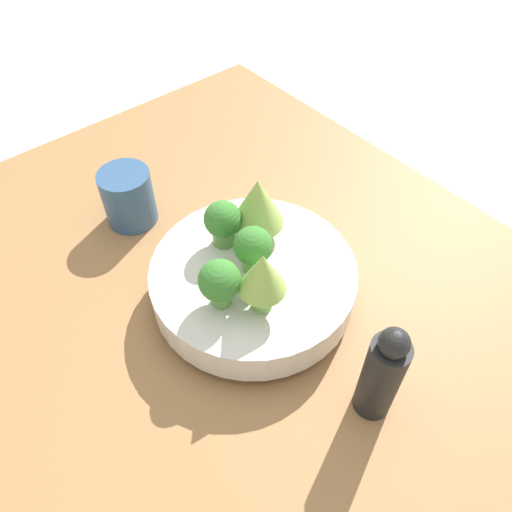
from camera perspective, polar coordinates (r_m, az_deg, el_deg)
ground_plane at (r=0.71m, az=-1.13°, el=-5.75°), size 6.00×6.00×0.00m
table at (r=0.70m, az=-1.16°, el=-4.85°), size 0.98×0.77×0.04m
bowl at (r=0.65m, az=0.00°, el=-2.63°), size 0.26×0.26×0.06m
broccoli_floret_back at (r=0.57m, az=-4.17°, el=-2.98°), size 0.05×0.05×0.07m
broccoli_floret_right at (r=0.63m, az=-4.02°, el=3.82°), size 0.05×0.05×0.07m
romanesco_piece_near at (r=0.63m, az=0.18°, el=6.07°), size 0.07×0.07×0.09m
broccoli_floret_center at (r=0.60m, az=0.00°, el=1.14°), size 0.05×0.05×0.07m
romanesco_piece_far at (r=0.55m, az=0.75°, el=-2.22°), size 0.06×0.06×0.09m
cup at (r=0.77m, az=-14.39°, el=6.52°), size 0.08×0.08×0.09m
pepper_mill at (r=0.55m, az=14.21°, el=-12.95°), size 0.04×0.04×0.15m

